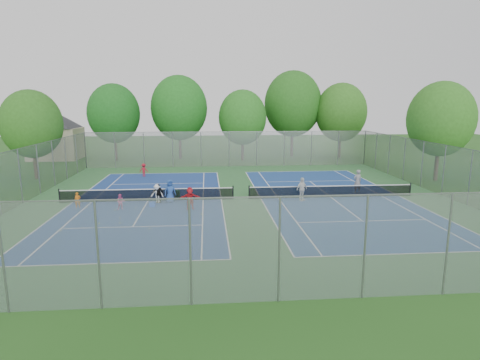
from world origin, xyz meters
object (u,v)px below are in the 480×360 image
Objects in this scene: net_right at (331,192)px; ball_hopper at (178,194)px; instructor at (357,181)px; net_left at (148,195)px; ball_crate at (152,204)px.

ball_hopper is (-11.85, 0.80, -0.16)m from net_right.
instructor is (14.42, 0.48, 0.68)m from ball_hopper.
instructor is at bearing 4.41° from net_left.
net_right is at bearing 0.00° from net_left.
ball_crate is 2.96m from ball_hopper.
net_right is 6.63× the size of instructor.
net_right is at bearing -3.85° from ball_hopper.
instructor is (16.02, 2.97, 0.81)m from ball_crate.
ball_crate is at bearing -1.99° from instructor.
net_right is 21.87× the size of ball_hopper.
ball_hopper is at bearing 20.41° from net_left.
net_right is 33.92× the size of ball_crate.
instructor reaches higher than ball_hopper.
net_left reaches higher than ball_hopper.
ball_hopper is 0.30× the size of instructor.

